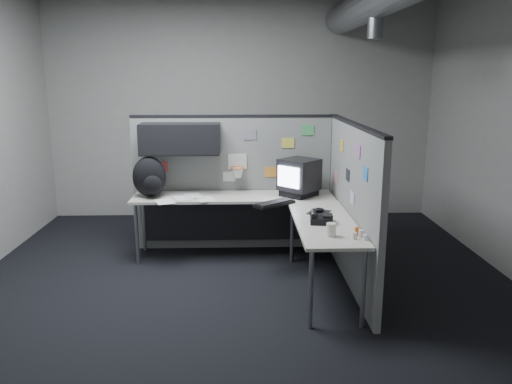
{
  "coord_description": "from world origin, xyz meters",
  "views": [
    {
      "loc": [
        -0.02,
        -4.6,
        2.07
      ],
      "look_at": [
        0.14,
        0.35,
        0.92
      ],
      "focal_mm": 35.0,
      "sensor_mm": 36.0,
      "label": 1
    }
  ],
  "objects_px": {
    "monitor": "(299,177)",
    "keyboard": "(274,203)",
    "desk": "(255,212)",
    "backpack": "(150,177)",
    "phone": "(321,218)"
  },
  "relations": [
    {
      "from": "phone",
      "to": "keyboard",
      "type": "bearing_deg",
      "value": 137.52
    },
    {
      "from": "desk",
      "to": "phone",
      "type": "height_order",
      "value": "phone"
    },
    {
      "from": "phone",
      "to": "backpack",
      "type": "height_order",
      "value": "backpack"
    },
    {
      "from": "monitor",
      "to": "keyboard",
      "type": "relative_size",
      "value": 1.12
    },
    {
      "from": "keyboard",
      "to": "backpack",
      "type": "relative_size",
      "value": 1.02
    },
    {
      "from": "desk",
      "to": "keyboard",
      "type": "bearing_deg",
      "value": -40.19
    },
    {
      "from": "desk",
      "to": "backpack",
      "type": "distance_m",
      "value": 1.26
    },
    {
      "from": "desk",
      "to": "backpack",
      "type": "relative_size",
      "value": 5.0
    },
    {
      "from": "keyboard",
      "to": "backpack",
      "type": "xyz_separation_m",
      "value": [
        -1.39,
        0.42,
        0.21
      ]
    },
    {
      "from": "desk",
      "to": "backpack",
      "type": "bearing_deg",
      "value": 168.0
    },
    {
      "from": "monitor",
      "to": "backpack",
      "type": "height_order",
      "value": "backpack"
    },
    {
      "from": "monitor",
      "to": "backpack",
      "type": "distance_m",
      "value": 1.69
    },
    {
      "from": "desk",
      "to": "keyboard",
      "type": "relative_size",
      "value": 4.9
    },
    {
      "from": "monitor",
      "to": "backpack",
      "type": "xyz_separation_m",
      "value": [
        -1.69,
        -0.0,
        0.01
      ]
    },
    {
      "from": "monitor",
      "to": "phone",
      "type": "relative_size",
      "value": 2.14
    }
  ]
}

